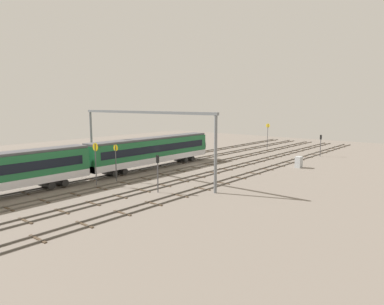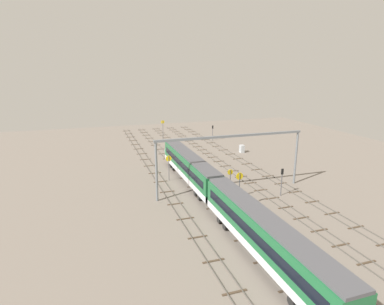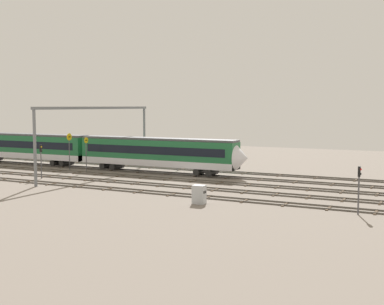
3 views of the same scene
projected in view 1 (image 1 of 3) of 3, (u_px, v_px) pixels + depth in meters
The scene contains 15 objects.
ground_plane at pixel (201, 166), 58.17m from camera, with size 110.78×110.78×0.00m, color slate.
track_near_foreground at pixel (253, 173), 52.00m from camera, with size 94.78×2.40×0.16m.
track_second_near at pixel (226, 169), 55.08m from camera, with size 94.78×2.40×0.16m.
track_middle at pixel (201, 166), 58.16m from camera, with size 94.78×2.40×0.16m.
track_with_train at pixel (179, 162), 61.24m from camera, with size 94.78×2.40×0.16m.
track_far_background at pixel (159, 160), 64.33m from camera, with size 94.78×2.40×0.16m.
train at pixel (89, 161), 46.98m from camera, with size 50.40×3.24×4.80m.
overhead_gantry at pixel (143, 126), 47.30m from camera, with size 0.40×24.74×9.33m.
speed_sign_near_foreground at pixel (268, 133), 79.42m from camera, with size 0.14×0.92×5.79m.
speed_sign_mid_trackside at pixel (116, 158), 46.36m from camera, with size 0.14×0.85×4.93m.
speed_sign_far_trackside at pixel (146, 146), 59.19m from camera, with size 0.14×1.03×4.61m.
speed_sign_distant_end at pixel (96, 157), 43.95m from camera, with size 0.14×1.05×5.44m.
signal_light_trackside_approach at pixel (321, 142), 68.52m from camera, with size 0.31×0.32×4.23m.
signal_light_trackside_departure at pixel (158, 168), 40.56m from camera, with size 0.31×0.32×4.40m.
relay_cabinet at pixel (299, 162), 56.59m from camera, with size 1.21×0.89×1.81m.
Camera 1 is at (-45.22, -35.21, 10.34)m, focal length 32.74 mm.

